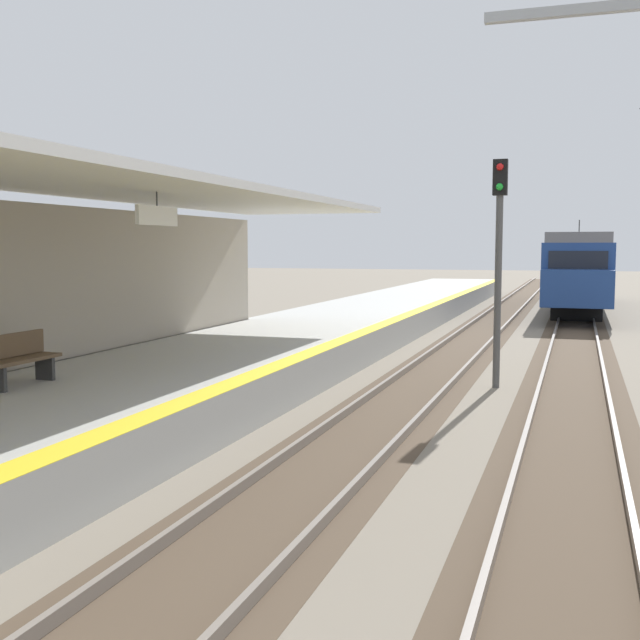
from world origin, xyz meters
The scene contains 6 objects.
station_platform centered at (-2.50, 16.00, 0.45)m, with size 5.00×80.00×0.91m.
track_pair_nearest_platform centered at (1.90, 20.00, 0.05)m, with size 2.34×120.00×0.16m.
track_pair_middle centered at (5.30, 20.00, 0.05)m, with size 2.34×120.00×0.16m.
approaching_train centered at (5.30, 40.58, 2.18)m, with size 2.93×19.60×4.76m.
rail_signal_post centered at (3.61, 16.67, 3.19)m, with size 0.32×0.34×5.20m.
platform_bench centered at (-3.59, 9.31, 1.37)m, with size 0.45×1.60×0.88m.
Camera 1 is at (5.34, -1.22, 3.23)m, focal length 43.10 mm.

